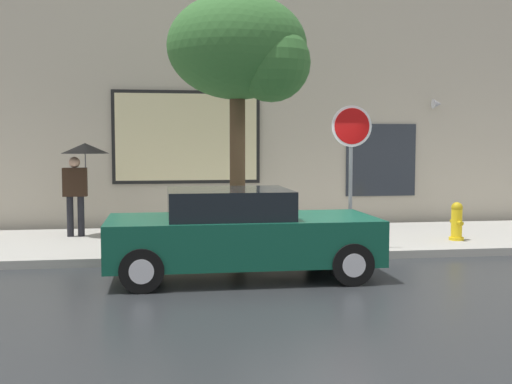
{
  "coord_description": "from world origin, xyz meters",
  "views": [
    {
      "loc": [
        -2.45,
        -10.02,
        2.11
      ],
      "look_at": [
        -0.66,
        1.8,
        1.2
      ],
      "focal_mm": 44.74,
      "sensor_mm": 36.0,
      "label": 1
    }
  ],
  "objects_px": {
    "parked_car": "(239,234)",
    "stop_sign": "(351,148)",
    "fire_hydrant": "(457,222)",
    "street_tree": "(244,52)",
    "pedestrian_with_umbrella": "(82,162)"
  },
  "relations": [
    {
      "from": "parked_car",
      "to": "stop_sign",
      "type": "xyz_separation_m",
      "value": [
        2.26,
        1.47,
        1.33
      ]
    },
    {
      "from": "fire_hydrant",
      "to": "stop_sign",
      "type": "distance_m",
      "value": 2.98
    },
    {
      "from": "fire_hydrant",
      "to": "street_tree",
      "type": "bearing_deg",
      "value": -175.6
    },
    {
      "from": "parked_car",
      "to": "stop_sign",
      "type": "distance_m",
      "value": 3.01
    },
    {
      "from": "pedestrian_with_umbrella",
      "to": "stop_sign",
      "type": "bearing_deg",
      "value": -25.53
    },
    {
      "from": "pedestrian_with_umbrella",
      "to": "street_tree",
      "type": "relative_size",
      "value": 0.42
    },
    {
      "from": "pedestrian_with_umbrella",
      "to": "stop_sign",
      "type": "distance_m",
      "value": 5.68
    },
    {
      "from": "parked_car",
      "to": "street_tree",
      "type": "relative_size",
      "value": 0.89
    },
    {
      "from": "pedestrian_with_umbrella",
      "to": "stop_sign",
      "type": "height_order",
      "value": "stop_sign"
    },
    {
      "from": "stop_sign",
      "to": "fire_hydrant",
      "type": "bearing_deg",
      "value": 16.86
    },
    {
      "from": "stop_sign",
      "to": "pedestrian_with_umbrella",
      "type": "bearing_deg",
      "value": 154.47
    },
    {
      "from": "parked_car",
      "to": "fire_hydrant",
      "type": "distance_m",
      "value": 5.23
    },
    {
      "from": "fire_hydrant",
      "to": "pedestrian_with_umbrella",
      "type": "distance_m",
      "value": 7.86
    },
    {
      "from": "pedestrian_with_umbrella",
      "to": "stop_sign",
      "type": "xyz_separation_m",
      "value": [
        5.12,
        -2.44,
        0.31
      ]
    },
    {
      "from": "fire_hydrant",
      "to": "stop_sign",
      "type": "bearing_deg",
      "value": -163.14
    }
  ]
}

